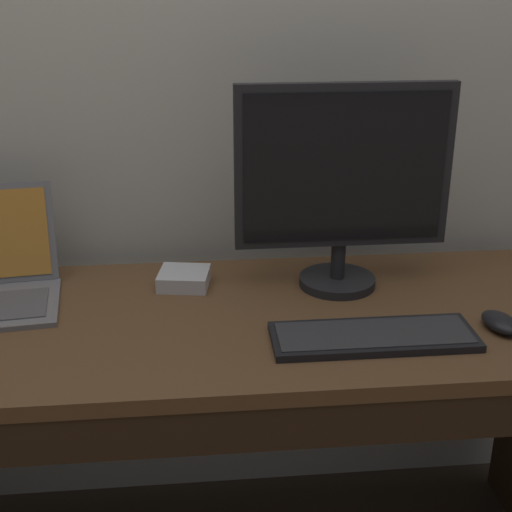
% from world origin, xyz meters
% --- Properties ---
extents(desk, '(1.85, 0.64, 0.77)m').
position_xyz_m(desk, '(0.00, -0.02, 0.60)').
color(desk, brown).
rests_on(desk, ground).
extents(external_monitor, '(0.50, 0.18, 0.49)m').
position_xyz_m(external_monitor, '(0.35, 0.12, 1.03)').
color(external_monitor, black).
rests_on(external_monitor, desk).
extents(wired_keyboard, '(0.42, 0.15, 0.02)m').
position_xyz_m(wired_keyboard, '(0.37, -0.14, 0.77)').
color(wired_keyboard, black).
rests_on(wired_keyboard, desk).
extents(computer_mouse, '(0.08, 0.11, 0.03)m').
position_xyz_m(computer_mouse, '(0.65, -0.12, 0.78)').
color(computer_mouse, black).
rests_on(computer_mouse, desk).
extents(external_drive_box, '(0.13, 0.13, 0.04)m').
position_xyz_m(external_drive_box, '(-0.02, 0.17, 0.78)').
color(external_drive_box, silver).
rests_on(external_drive_box, desk).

